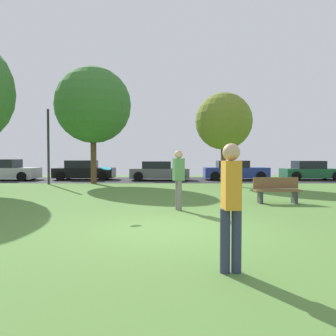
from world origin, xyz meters
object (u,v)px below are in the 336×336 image
(parked_car_silver, at_px, (5,171))
(park_bench, at_px, (277,190))
(person_bystander, at_px, (231,201))
(oak_tree_right, at_px, (224,121))
(parked_car_blue, at_px, (235,171))
(parked_car_green, at_px, (310,171))
(birch_tree_lone, at_px, (93,105))
(street_lamp_post, at_px, (48,147))
(parked_car_black, at_px, (84,171))
(parked_car_grey, at_px, (159,172))
(frisbee_disc, at_px, (106,168))
(person_catcher, at_px, (179,177))

(parked_car_silver, relative_size, park_bench, 2.79)
(parked_car_silver, bearing_deg, person_bystander, -55.98)
(oak_tree_right, relative_size, park_bench, 3.33)
(parked_car_blue, xyz_separation_m, parked_car_green, (5.47, 0.00, -0.02))
(birch_tree_lone, distance_m, street_lamp_post, 3.67)
(park_bench, bearing_deg, person_bystander, 66.75)
(parked_car_black, relative_size, parked_car_green, 1.05)
(birch_tree_lone, distance_m, parked_car_black, 5.69)
(parked_car_grey, bearing_deg, parked_car_blue, 5.39)
(parked_car_blue, distance_m, street_lamp_post, 12.74)
(person_bystander, height_order, parked_car_blue, person_bystander)
(oak_tree_right, distance_m, birch_tree_lone, 7.97)
(oak_tree_right, xyz_separation_m, park_bench, (0.64, -7.27, -3.21))
(parked_car_silver, bearing_deg, street_lamp_post, -38.67)
(person_bystander, distance_m, parked_car_green, 21.09)
(park_bench, distance_m, street_lamp_post, 13.74)
(parked_car_grey, height_order, street_lamp_post, street_lamp_post)
(person_bystander, height_order, frisbee_disc, person_bystander)
(oak_tree_right, xyz_separation_m, person_bystander, (-2.32, -14.16, -2.67))
(street_lamp_post, bearing_deg, parked_car_blue, 18.18)
(parked_car_grey, relative_size, parked_car_green, 1.01)
(frisbee_disc, xyz_separation_m, park_bench, (5.57, 2.25, -0.84))
(parked_car_silver, distance_m, park_bench, 19.27)
(oak_tree_right, relative_size, person_catcher, 2.92)
(person_bystander, height_order, parked_car_green, person_bystander)
(oak_tree_right, bearing_deg, person_bystander, -99.32)
(parked_car_silver, bearing_deg, parked_car_blue, 1.44)
(parked_car_silver, xyz_separation_m, parked_car_black, (5.47, 0.56, -0.03))
(frisbee_disc, relative_size, parked_car_black, 0.09)
(parked_car_grey, bearing_deg, person_bystander, -85.31)
(parked_car_silver, height_order, parked_car_black, parked_car_silver)
(parked_car_silver, height_order, parked_car_green, parked_car_silver)
(park_bench, bearing_deg, oak_tree_right, -84.98)
(person_bystander, xyz_separation_m, parked_car_silver, (-12.45, 18.45, -0.33))
(parked_car_silver, relative_size, parked_car_grey, 1.09)
(birch_tree_lone, xyz_separation_m, person_catcher, (4.91, -10.09, -3.78))
(parked_car_black, bearing_deg, parked_car_blue, -0.77)
(oak_tree_right, distance_m, person_catcher, 9.64)
(person_catcher, relative_size, street_lamp_post, 0.40)
(parked_car_grey, relative_size, parked_car_blue, 0.90)
(parked_car_silver, bearing_deg, oak_tree_right, -16.19)
(oak_tree_right, bearing_deg, street_lamp_post, 175.81)
(parked_car_green, xyz_separation_m, street_lamp_post, (-17.47, -3.94, 1.63))
(person_catcher, bearing_deg, parked_car_silver, -66.81)
(birch_tree_lone, relative_size, parked_car_blue, 1.57)
(parked_car_grey, distance_m, park_bench, 12.30)
(parked_car_black, bearing_deg, frisbee_disc, -73.10)
(person_catcher, distance_m, parked_car_grey, 13.04)
(birch_tree_lone, distance_m, person_catcher, 11.84)
(frisbee_disc, bearing_deg, parked_car_green, 49.75)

